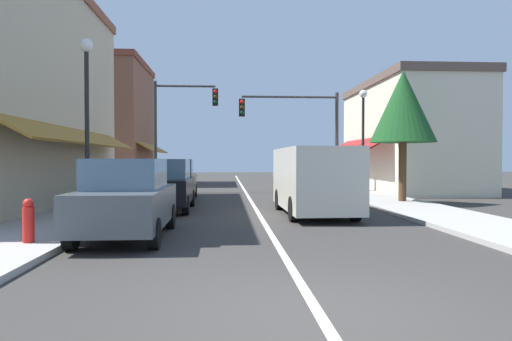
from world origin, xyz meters
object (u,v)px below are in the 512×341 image
object	(u,v)px
van_in_lane	(313,179)
traffic_signal_left_corner	(176,119)
parked_car_third_left	(175,180)
traffic_signal_mast_arm	(302,124)
parked_car_nearest_left	(127,199)
street_lamp_left_near	(87,100)
street_lamp_right_mid	(363,126)
fire_hydrant	(28,221)
parked_car_second_left	(166,185)
tree_right_near	(403,107)

from	to	relation	value
van_in_lane	traffic_signal_left_corner	size ratio (longest dim) A/B	0.88
parked_car_third_left	traffic_signal_mast_arm	bearing A→B (deg)	30.18
van_in_lane	parked_car_nearest_left	bearing A→B (deg)	-141.63
parked_car_nearest_left	parked_car_third_left	xyz separation A→B (m)	(-0.01, 9.65, 0.00)
street_lamp_left_near	traffic_signal_mast_arm	bearing A→B (deg)	54.83
street_lamp_left_near	street_lamp_right_mid	size ratio (longest dim) A/B	1.03
van_in_lane	street_lamp_right_mid	xyz separation A→B (m)	(3.46, 6.11, 2.15)
street_lamp_left_near	parked_car_nearest_left	bearing A→B (deg)	-57.30
van_in_lane	fire_hydrant	bearing A→B (deg)	-143.28
van_in_lane	traffic_signal_mast_arm	distance (m)	9.83
parked_car_second_left	tree_right_near	distance (m)	9.61
van_in_lane	street_lamp_left_near	xyz separation A→B (m)	(-6.56, -1.56, 2.23)
parked_car_second_left	traffic_signal_left_corner	size ratio (longest dim) A/B	0.69
tree_right_near	fire_hydrant	world-z (taller)	tree_right_near
traffic_signal_left_corner	street_lamp_right_mid	distance (m)	9.82
van_in_lane	street_lamp_left_near	size ratio (longest dim) A/B	1.03
parked_car_nearest_left	parked_car_second_left	xyz separation A→B (m)	(0.13, 5.52, 0.00)
parked_car_second_left	van_in_lane	world-z (taller)	van_in_lane
parked_car_nearest_left	parked_car_third_left	distance (m)	9.65
street_lamp_right_mid	traffic_signal_left_corner	bearing A→B (deg)	155.11
parked_car_second_left	van_in_lane	xyz separation A→B (m)	(4.83, -1.47, 0.27)
traffic_signal_mast_arm	traffic_signal_left_corner	xyz separation A→B (m)	(-6.62, 0.80, 0.27)
parked_car_nearest_left	van_in_lane	size ratio (longest dim) A/B	0.79
parked_car_third_left	traffic_signal_left_corner	distance (m)	5.56
parked_car_third_left	van_in_lane	xyz separation A→B (m)	(4.97, -5.60, 0.27)
traffic_signal_left_corner	traffic_signal_mast_arm	bearing A→B (deg)	-6.89
parked_car_second_left	fire_hydrant	distance (m)	6.84
parked_car_third_left	van_in_lane	world-z (taller)	van_in_lane
parked_car_third_left	tree_right_near	world-z (taller)	tree_right_near
traffic_signal_left_corner	fire_hydrant	bearing A→B (deg)	-94.56
traffic_signal_mast_arm	street_lamp_right_mid	world-z (taller)	traffic_signal_mast_arm
van_in_lane	fire_hydrant	size ratio (longest dim) A/B	5.99
traffic_signal_left_corner	street_lamp_left_near	xyz separation A→B (m)	(-1.13, -11.80, -0.54)
street_lamp_left_near	fire_hydrant	world-z (taller)	street_lamp_left_near
street_lamp_left_near	tree_right_near	xyz separation A→B (m)	(10.71, 4.74, 0.43)
street_lamp_left_near	parked_car_third_left	bearing A→B (deg)	77.54
parked_car_nearest_left	tree_right_near	size ratio (longest dim) A/B	0.78
fire_hydrant	traffic_signal_mast_arm	bearing A→B (deg)	61.68
tree_right_near	fire_hydrant	distance (m)	14.01
street_lamp_left_near	fire_hydrant	xyz separation A→B (m)	(-0.09, -3.55, -2.82)
parked_car_nearest_left	traffic_signal_left_corner	size ratio (longest dim) A/B	0.69
van_in_lane	traffic_signal_left_corner	distance (m)	11.91
tree_right_near	parked_car_nearest_left	bearing A→B (deg)	-141.59
parked_car_second_left	fire_hydrant	xyz separation A→B (m)	(-1.82, -6.58, -0.33)
van_in_lane	fire_hydrant	world-z (taller)	van_in_lane
parked_car_nearest_left	fire_hydrant	distance (m)	2.02
parked_car_third_left	traffic_signal_mast_arm	size ratio (longest dim) A/B	0.79
tree_right_near	van_in_lane	bearing A→B (deg)	-142.57
traffic_signal_left_corner	parked_car_second_left	bearing A→B (deg)	-86.14
van_in_lane	traffic_signal_left_corner	bearing A→B (deg)	117.07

